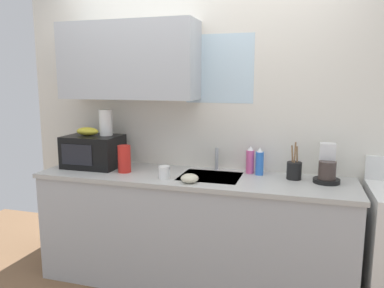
{
  "coord_description": "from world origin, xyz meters",
  "views": [
    {
      "loc": [
        0.81,
        -2.72,
        1.64
      ],
      "look_at": [
        0.0,
        0.0,
        1.15
      ],
      "focal_mm": 35.02,
      "sensor_mm": 36.0,
      "label": 1
    }
  ],
  "objects_px": {
    "dish_soap_bottle_blue": "(260,162)",
    "coffee_maker": "(327,168)",
    "banana_bunch": "(87,131)",
    "cereal_canister": "(124,159)",
    "utensil_crock": "(294,170)",
    "small_bowl": "(190,178)",
    "paper_towel_roll": "(106,122)",
    "microwave": "(93,151)",
    "dish_soap_bottle_pink": "(250,160)",
    "mug_white": "(164,172)"
  },
  "relations": [
    {
      "from": "coffee_maker",
      "to": "mug_white",
      "type": "relative_size",
      "value": 2.95
    },
    {
      "from": "microwave",
      "to": "small_bowl",
      "type": "height_order",
      "value": "microwave"
    },
    {
      "from": "small_bowl",
      "to": "microwave",
      "type": "bearing_deg",
      "value": 165.14
    },
    {
      "from": "banana_bunch",
      "to": "small_bowl",
      "type": "distance_m",
      "value": 1.05
    },
    {
      "from": "cereal_canister",
      "to": "paper_towel_roll",
      "type": "bearing_deg",
      "value": 147.99
    },
    {
      "from": "dish_soap_bottle_blue",
      "to": "utensil_crock",
      "type": "xyz_separation_m",
      "value": [
        0.26,
        -0.06,
        -0.03
      ]
    },
    {
      "from": "banana_bunch",
      "to": "utensil_crock",
      "type": "bearing_deg",
      "value": 2.34
    },
    {
      "from": "paper_towel_roll",
      "to": "small_bowl",
      "type": "relative_size",
      "value": 1.69
    },
    {
      "from": "dish_soap_bottle_pink",
      "to": "small_bowl",
      "type": "bearing_deg",
      "value": -132.89
    },
    {
      "from": "banana_bunch",
      "to": "coffee_maker",
      "type": "relative_size",
      "value": 0.71
    },
    {
      "from": "coffee_maker",
      "to": "dish_soap_bottle_pink",
      "type": "height_order",
      "value": "coffee_maker"
    },
    {
      "from": "banana_bunch",
      "to": "paper_towel_roll",
      "type": "bearing_deg",
      "value": 18.43
    },
    {
      "from": "banana_bunch",
      "to": "paper_towel_roll",
      "type": "relative_size",
      "value": 0.91
    },
    {
      "from": "coffee_maker",
      "to": "dish_soap_bottle_blue",
      "type": "relative_size",
      "value": 1.29
    },
    {
      "from": "microwave",
      "to": "dish_soap_bottle_pink",
      "type": "bearing_deg",
      "value": 6.96
    },
    {
      "from": "banana_bunch",
      "to": "dish_soap_bottle_pink",
      "type": "relative_size",
      "value": 0.91
    },
    {
      "from": "banana_bunch",
      "to": "dish_soap_bottle_pink",
      "type": "xyz_separation_m",
      "value": [
        1.37,
        0.16,
        -0.2
      ]
    },
    {
      "from": "dish_soap_bottle_blue",
      "to": "coffee_maker",
      "type": "bearing_deg",
      "value": -7.65
    },
    {
      "from": "banana_bunch",
      "to": "cereal_canister",
      "type": "distance_m",
      "value": 0.45
    },
    {
      "from": "mug_white",
      "to": "utensil_crock",
      "type": "distance_m",
      "value": 0.98
    },
    {
      "from": "banana_bunch",
      "to": "mug_white",
      "type": "height_order",
      "value": "banana_bunch"
    },
    {
      "from": "microwave",
      "to": "dish_soap_bottle_pink",
      "type": "xyz_separation_m",
      "value": [
        1.32,
        0.16,
        -0.03
      ]
    },
    {
      "from": "paper_towel_roll",
      "to": "dish_soap_bottle_blue",
      "type": "relative_size",
      "value": 1.01
    },
    {
      "from": "banana_bunch",
      "to": "dish_soap_bottle_blue",
      "type": "height_order",
      "value": "banana_bunch"
    },
    {
      "from": "cereal_canister",
      "to": "small_bowl",
      "type": "xyz_separation_m",
      "value": [
        0.6,
        -0.15,
        -0.08
      ]
    },
    {
      "from": "paper_towel_roll",
      "to": "dish_soap_bottle_pink",
      "type": "relative_size",
      "value": 1.0
    },
    {
      "from": "microwave",
      "to": "dish_soap_bottle_blue",
      "type": "distance_m",
      "value": 1.4
    },
    {
      "from": "banana_bunch",
      "to": "cereal_canister",
      "type": "xyz_separation_m",
      "value": [
        0.39,
        -0.1,
        -0.2
      ]
    },
    {
      "from": "coffee_maker",
      "to": "utensil_crock",
      "type": "distance_m",
      "value": 0.23
    },
    {
      "from": "dish_soap_bottle_pink",
      "to": "mug_white",
      "type": "height_order",
      "value": "dish_soap_bottle_pink"
    },
    {
      "from": "paper_towel_roll",
      "to": "cereal_canister",
      "type": "distance_m",
      "value": 0.39
    },
    {
      "from": "banana_bunch",
      "to": "microwave",
      "type": "bearing_deg",
      "value": -1.8
    },
    {
      "from": "coffee_maker",
      "to": "utensil_crock",
      "type": "relative_size",
      "value": 0.98
    },
    {
      "from": "dish_soap_bottle_blue",
      "to": "small_bowl",
      "type": "bearing_deg",
      "value": -140.74
    },
    {
      "from": "cereal_canister",
      "to": "banana_bunch",
      "type": "bearing_deg",
      "value": 165.62
    },
    {
      "from": "utensil_crock",
      "to": "banana_bunch",
      "type": "bearing_deg",
      "value": -177.66
    },
    {
      "from": "mug_white",
      "to": "dish_soap_bottle_blue",
      "type": "bearing_deg",
      "value": 24.89
    },
    {
      "from": "coffee_maker",
      "to": "cereal_canister",
      "type": "distance_m",
      "value": 1.56
    },
    {
      "from": "utensil_crock",
      "to": "dish_soap_bottle_pink",
      "type": "bearing_deg",
      "value": 165.4
    },
    {
      "from": "utensil_crock",
      "to": "mug_white",
      "type": "bearing_deg",
      "value": -164.6
    },
    {
      "from": "dish_soap_bottle_pink",
      "to": "small_bowl",
      "type": "distance_m",
      "value": 0.56
    },
    {
      "from": "microwave",
      "to": "banana_bunch",
      "type": "relative_size",
      "value": 2.3
    },
    {
      "from": "banana_bunch",
      "to": "utensil_crock",
      "type": "distance_m",
      "value": 1.73
    },
    {
      "from": "microwave",
      "to": "cereal_canister",
      "type": "distance_m",
      "value": 0.36
    },
    {
      "from": "banana_bunch",
      "to": "mug_white",
      "type": "xyz_separation_m",
      "value": [
        0.77,
        -0.19,
        -0.26
      ]
    },
    {
      "from": "coffee_maker",
      "to": "banana_bunch",
      "type": "bearing_deg",
      "value": -178.28
    },
    {
      "from": "paper_towel_roll",
      "to": "dish_soap_bottle_pink",
      "type": "bearing_deg",
      "value": 5.13
    },
    {
      "from": "paper_towel_roll",
      "to": "utensil_crock",
      "type": "xyz_separation_m",
      "value": [
        1.56,
        0.02,
        -0.31
      ]
    },
    {
      "from": "banana_bunch",
      "to": "paper_towel_roll",
      "type": "distance_m",
      "value": 0.18
    },
    {
      "from": "mug_white",
      "to": "small_bowl",
      "type": "bearing_deg",
      "value": -15.26
    }
  ]
}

